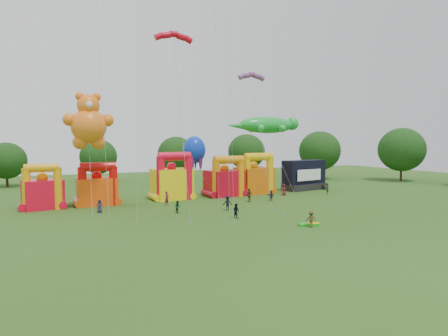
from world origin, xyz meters
name	(u,v)px	position (x,y,z in m)	size (l,w,h in m)	color
ground	(284,240)	(0.00, 0.00, 0.00)	(160.00, 160.00, 0.00)	#2D4F16
tree_ring	(269,169)	(-1.20, 0.62, 6.26)	(125.30, 127.42, 12.07)	#352314
bouncy_castle_0	(43,192)	(-19.31, 26.37, 2.24)	(5.25, 4.53, 5.87)	red
bouncy_castle_1	(97,189)	(-12.57, 26.79, 2.23)	(5.13, 4.13, 5.87)	#F24C0D
bouncy_castle_2	(172,181)	(-1.74, 27.59, 2.68)	(5.83, 4.88, 7.08)	yellow
bouncy_castle_3	(225,181)	(6.86, 27.44, 2.42)	(6.02, 5.15, 6.39)	red
bouncy_castle_4	(255,178)	(12.58, 28.19, 2.55)	(5.93, 4.97, 6.75)	#D75E0B
stage_trailer	(304,175)	(22.97, 28.92, 2.55)	(8.73, 4.60, 5.30)	black
teddy_bear_kite	(89,130)	(-13.84, 22.98, 10.00)	(6.14, 6.87, 14.84)	orange
gecko_kite	(269,133)	(17.28, 31.39, 10.12)	(14.33, 11.19, 13.10)	green
octopus_kite	(200,166)	(3.66, 30.04, 4.74)	(3.70, 9.50, 9.53)	#0D34C7
parafoil_kites	(185,109)	(-3.14, 17.43, 12.57)	(23.63, 14.85, 29.96)	red
diamond_kites	(219,84)	(0.56, 15.59, 15.63)	(18.88, 14.36, 38.91)	red
folded_kite_bundle	(309,224)	(5.60, 3.96, 0.14)	(2.20, 1.52, 0.31)	green
spectator_0	(100,206)	(-13.06, 20.56, 0.80)	(0.78, 0.51, 1.60)	#27233B
spectator_1	(167,198)	(-4.10, 22.40, 0.96)	(0.70, 0.46, 1.92)	maroon
spectator_2	(178,207)	(-4.53, 16.40, 0.76)	(0.74, 0.58, 1.52)	#173928
spectator_3	(227,203)	(1.77, 15.62, 0.93)	(1.20, 0.69, 1.85)	black
spectator_4	(249,195)	(7.53, 20.61, 0.96)	(1.12, 0.47, 1.92)	#45391B
spectator_5	(271,196)	(10.71, 19.93, 0.79)	(1.46, 0.47, 1.58)	#212137
spectator_6	(284,190)	(15.55, 24.02, 0.94)	(0.92, 0.60, 1.87)	#57191F
spectator_7	(328,189)	(22.89, 22.35, 0.91)	(0.66, 0.44, 1.82)	#17391A
spectator_8	(236,211)	(0.55, 10.74, 0.83)	(0.81, 0.63, 1.66)	black
spectator_9	(311,219)	(5.31, 3.25, 0.84)	(1.08, 0.62, 1.68)	#45391B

